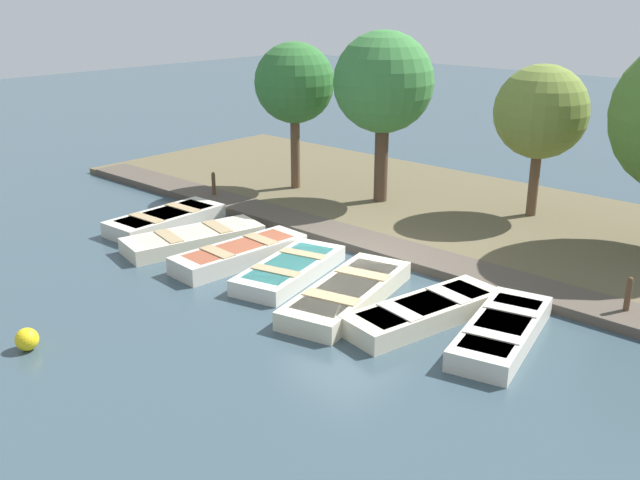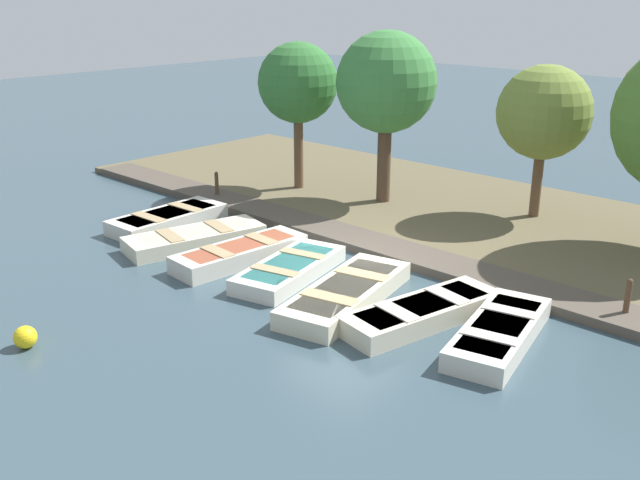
# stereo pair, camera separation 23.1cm
# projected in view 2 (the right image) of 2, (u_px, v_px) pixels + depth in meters

# --- Properties ---
(ground_plane) EXTENTS (80.00, 80.00, 0.00)m
(ground_plane) POSITION_uv_depth(u_px,v_px,m) (344.00, 271.00, 15.61)
(ground_plane) COLOR #384C56
(shore_bank) EXTENTS (8.00, 24.00, 0.16)m
(shore_bank) POSITION_uv_depth(u_px,v_px,m) (467.00, 217.00, 19.03)
(shore_bank) COLOR brown
(shore_bank) RESTS_ON ground_plane
(dock_walkway) EXTENTS (1.13, 23.18, 0.20)m
(dock_walkway) POSITION_uv_depth(u_px,v_px,m) (388.00, 249.00, 16.64)
(dock_walkway) COLOR #51473D
(dock_walkway) RESTS_ON ground_plane
(rowboat_0) EXTENTS (3.11, 1.32, 0.41)m
(rowboat_0) POSITION_uv_depth(u_px,v_px,m) (168.00, 219.00, 18.46)
(rowboat_0) COLOR beige
(rowboat_0) RESTS_ON ground_plane
(rowboat_1) EXTENTS (3.49, 1.89, 0.38)m
(rowboat_1) POSITION_uv_depth(u_px,v_px,m) (195.00, 238.00, 17.10)
(rowboat_1) COLOR beige
(rowboat_1) RESTS_ON ground_plane
(rowboat_2) EXTENTS (3.27, 1.23, 0.43)m
(rowboat_2) POSITION_uv_depth(u_px,v_px,m) (240.00, 253.00, 16.04)
(rowboat_2) COLOR beige
(rowboat_2) RESTS_ON ground_plane
(rowboat_3) EXTENTS (3.15, 1.80, 0.36)m
(rowboat_3) POSITION_uv_depth(u_px,v_px,m) (290.00, 269.00, 15.22)
(rowboat_3) COLOR silver
(rowboat_3) RESTS_ON ground_plane
(rowboat_4) EXTENTS (3.71, 1.96, 0.39)m
(rowboat_4) POSITION_uv_depth(u_px,v_px,m) (346.00, 293.00, 13.97)
(rowboat_4) COLOR beige
(rowboat_4) RESTS_ON ground_plane
(rowboat_5) EXTENTS (3.41, 1.67, 0.40)m
(rowboat_5) POSITION_uv_depth(u_px,v_px,m) (422.00, 312.00, 13.14)
(rowboat_5) COLOR beige
(rowboat_5) RESTS_ON ground_plane
(rowboat_6) EXTENTS (3.19, 1.69, 0.39)m
(rowboat_6) POSITION_uv_depth(u_px,v_px,m) (499.00, 332.00, 12.38)
(rowboat_6) COLOR beige
(rowboat_6) RESTS_ON ground_plane
(mooring_post_near) EXTENTS (0.11, 0.11, 0.86)m
(mooring_post_near) POSITION_uv_depth(u_px,v_px,m) (217.00, 186.00, 20.64)
(mooring_post_near) COLOR brown
(mooring_post_near) RESTS_ON ground_plane
(mooring_post_far) EXTENTS (0.11, 0.11, 0.86)m
(mooring_post_far) POSITION_uv_depth(u_px,v_px,m) (627.00, 300.00, 13.08)
(mooring_post_far) COLOR brown
(mooring_post_far) RESTS_ON ground_plane
(buoy) EXTENTS (0.40, 0.40, 0.40)m
(buoy) POSITION_uv_depth(u_px,v_px,m) (25.00, 337.00, 12.21)
(buoy) COLOR yellow
(buoy) RESTS_ON ground_plane
(park_tree_far_left) EXTENTS (2.32, 2.32, 4.44)m
(park_tree_far_left) POSITION_uv_depth(u_px,v_px,m) (298.00, 84.00, 20.53)
(park_tree_far_left) COLOR brown
(park_tree_far_left) RESTS_ON ground_plane
(park_tree_left) EXTENTS (2.73, 2.73, 4.84)m
(park_tree_left) POSITION_uv_depth(u_px,v_px,m) (386.00, 84.00, 19.11)
(park_tree_left) COLOR #4C3828
(park_tree_left) RESTS_ON ground_plane
(park_tree_center) EXTENTS (2.38, 2.38, 4.09)m
(park_tree_center) POSITION_uv_depth(u_px,v_px,m) (544.00, 113.00, 17.95)
(park_tree_center) COLOR brown
(park_tree_center) RESTS_ON ground_plane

